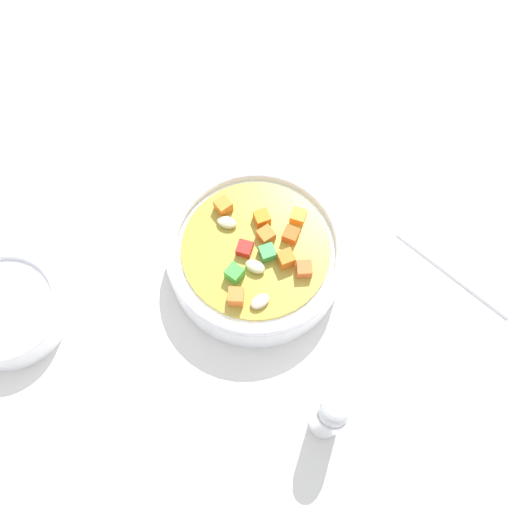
% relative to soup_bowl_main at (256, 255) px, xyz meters
% --- Properties ---
extents(ground_plane, '(1.40, 1.40, 0.02)m').
position_rel_soup_bowl_main_xyz_m(ground_plane, '(-0.00, 0.00, -0.04)').
color(ground_plane, silver).
extents(soup_bowl_main, '(0.17, 0.17, 0.06)m').
position_rel_soup_bowl_main_xyz_m(soup_bowl_main, '(0.00, 0.00, 0.00)').
color(soup_bowl_main, white).
rests_on(soup_bowl_main, ground_plane).
extents(spoon, '(0.12, 0.20, 0.01)m').
position_rel_soup_bowl_main_xyz_m(spoon, '(0.15, -0.01, -0.02)').
color(spoon, silver).
rests_on(spoon, ground_plane).
extents(side_bowl_small, '(0.11, 0.11, 0.04)m').
position_rel_soup_bowl_main_xyz_m(side_bowl_small, '(-0.24, 0.02, -0.01)').
color(side_bowl_small, white).
rests_on(side_bowl_small, ground_plane).
extents(pepper_shaker, '(0.03, 0.03, 0.09)m').
position_rel_soup_bowl_main_xyz_m(pepper_shaker, '(0.01, -0.16, 0.02)').
color(pepper_shaker, silver).
rests_on(pepper_shaker, ground_plane).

